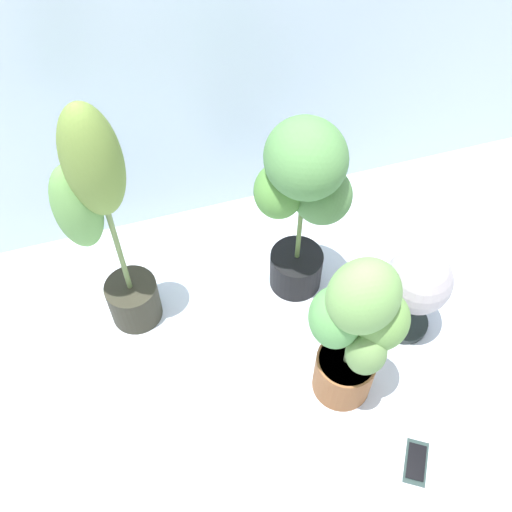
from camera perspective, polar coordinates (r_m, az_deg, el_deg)
ground_plane at (r=2.08m, az=-0.07°, el=-12.38°), size 8.00×8.00×0.00m
potted_plant_back_left at (r=1.84m, az=-14.58°, el=3.41°), size 0.26×0.20×0.96m
potted_plant_front_right at (r=1.76m, az=9.66°, el=-7.00°), size 0.31×0.26×0.67m
potted_plant_back_right at (r=1.92m, az=4.56°, el=6.00°), size 0.37×0.33×0.77m
cell_phone at (r=2.04m, az=15.15°, el=-18.59°), size 0.14×0.16×0.01m
floor_fan at (r=2.05m, az=15.24°, el=-2.61°), size 0.25×0.25×0.39m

